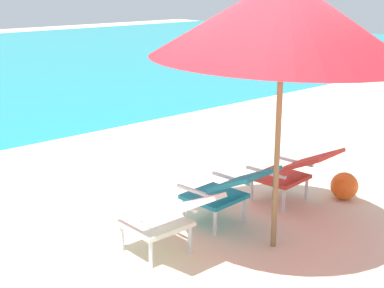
{
  "coord_description": "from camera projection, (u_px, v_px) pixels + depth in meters",
  "views": [
    {
      "loc": [
        -3.61,
        -3.62,
        2.33
      ],
      "look_at": [
        0.0,
        0.41,
        0.75
      ],
      "focal_mm": 52.33,
      "sensor_mm": 36.0,
      "label": 1
    }
  ],
  "objects": [
    {
      "name": "ground_plane",
      "position": [
        33.0,
        142.0,
        8.41
      ],
      "size": [
        40.0,
        40.0,
        0.0
      ],
      "primitive_type": "plane",
      "color": "beige"
    },
    {
      "name": "lounge_chair_left",
      "position": [
        168.0,
        216.0,
        4.76
      ],
      "size": [
        0.55,
        0.88,
        0.68
      ],
      "color": "silver",
      "rests_on": "ground_plane"
    },
    {
      "name": "lounge_chair_center",
      "position": [
        228.0,
        189.0,
        5.39
      ],
      "size": [
        0.6,
        0.91,
        0.68
      ],
      "color": "teal",
      "rests_on": "ground_plane"
    },
    {
      "name": "lounge_chair_right",
      "position": [
        294.0,
        170.0,
        5.93
      ],
      "size": [
        0.61,
        0.92,
        0.68
      ],
      "color": "red",
      "rests_on": "ground_plane"
    },
    {
      "name": "beach_umbrella_center",
      "position": [
        283.0,
        18.0,
        4.54
      ],
      "size": [
        3.12,
        3.12,
        2.42
      ],
      "color": "olive",
      "rests_on": "ground_plane"
    },
    {
      "name": "beach_ball",
      "position": [
        344.0,
        186.0,
        6.17
      ],
      "size": [
        0.31,
        0.31,
        0.31
      ],
      "primitive_type": "sphere",
      "color": "#EA5619",
      "rests_on": "ground_plane"
    }
  ]
}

